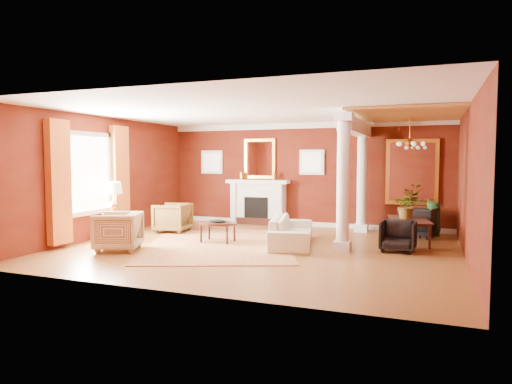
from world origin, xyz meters
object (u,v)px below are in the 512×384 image
at_px(dining_table, 410,224).
at_px(coffee_table, 218,224).
at_px(armchair_leopard, 172,216).
at_px(side_table, 114,202).
at_px(armchair_stripe, 118,229).
at_px(sofa, 292,226).

bearing_deg(dining_table, coffee_table, 102.02).
xyz_separation_m(armchair_leopard, side_table, (-0.66, -1.48, 0.48)).
xyz_separation_m(coffee_table, dining_table, (4.05, 1.55, 0.00)).
distance_m(armchair_stripe, side_table, 1.43).
bearing_deg(side_table, dining_table, 18.04).
xyz_separation_m(armchair_leopard, armchair_stripe, (0.24, -2.50, 0.02)).
height_order(sofa, armchair_stripe, armchair_stripe).
bearing_deg(sofa, side_table, 89.17).
bearing_deg(coffee_table, dining_table, 21.00).
height_order(armchair_stripe, dining_table, armchair_stripe).
height_order(sofa, side_table, side_table).
height_order(coffee_table, side_table, side_table).
relative_size(armchair_leopard, side_table, 0.61).
bearing_deg(dining_table, armchair_stripe, 110.32).
distance_m(sofa, coffee_table, 1.67).
bearing_deg(dining_table, armchair_leopard, 87.14).
bearing_deg(armchair_stripe, sofa, 98.90).
xyz_separation_m(sofa, coffee_table, (-1.65, -0.30, 0.00)).
distance_m(armchair_leopard, side_table, 1.69).
height_order(armchair_stripe, side_table, side_table).
bearing_deg(side_table, sofa, 11.87).
relative_size(armchair_leopard, armchair_stripe, 0.94).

